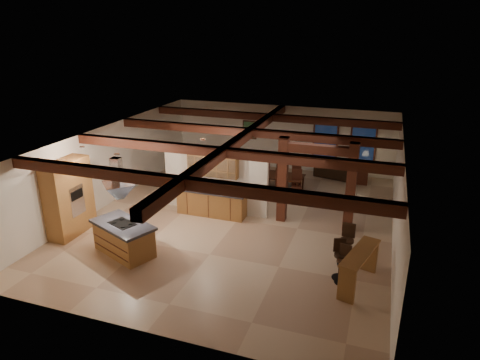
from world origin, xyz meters
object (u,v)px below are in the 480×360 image
Objects in this scene: kitchen_island at (124,238)px; bar_counter at (359,263)px; dining_table at (280,183)px; sofa at (339,171)px.

bar_counter is at bearing 4.43° from kitchen_island.
dining_table is 0.95× the size of bar_counter.
kitchen_island reaches higher than sofa.
dining_table is at bearing 120.77° from bar_counter.
kitchen_island is 1.07× the size of sofa.
bar_counter reaches higher than dining_table.
kitchen_island reaches higher than dining_table.
sofa is at bearing 59.42° from kitchen_island.
bar_counter is at bearing 113.11° from sofa.
dining_table is 6.80m from bar_counter.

